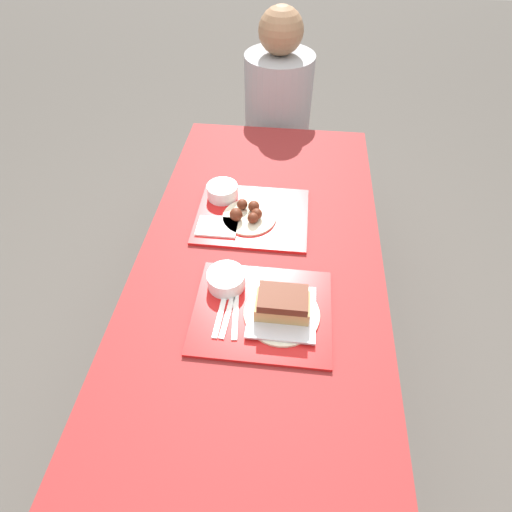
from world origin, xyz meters
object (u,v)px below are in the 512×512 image
bowl_coleslaw_far (222,191)px  person_seated_across (278,98)px  wings_plate_far (248,214)px  tray_near (262,311)px  brisket_sandwich_plate (282,307)px  tray_far (252,216)px  bowl_coleslaw_near (226,279)px

bowl_coleslaw_far → person_seated_across: 0.79m
wings_plate_far → tray_near: bearing=-77.2°
person_seated_across → brisket_sandwich_plate: bearing=-85.4°
bowl_coleslaw_far → tray_near: bearing=-68.3°
person_seated_across → tray_far: bearing=-92.1°
brisket_sandwich_plate → bowl_coleslaw_far: (-0.26, 0.52, -0.01)m
bowl_coleslaw_near → wings_plate_far: bearing=84.8°
tray_near → brisket_sandwich_plate: brisket_sandwich_plate is taller
tray_near → bowl_coleslaw_near: size_ratio=3.48×
tray_far → brisket_sandwich_plate: (0.14, -0.43, 0.04)m
tray_near → bowl_coleslaw_near: bearing=145.1°
tray_far → brisket_sandwich_plate: bearing=-72.2°
tray_far → wings_plate_far: (-0.01, -0.02, 0.02)m
bowl_coleslaw_far → wings_plate_far: 0.16m
bowl_coleslaw_near → bowl_coleslaw_far: size_ratio=1.00×
tray_near → tray_far: bearing=100.6°
bowl_coleslaw_far → person_seated_across: person_seated_across is taller
bowl_coleslaw_near → person_seated_across: (0.07, 1.20, -0.00)m
tray_near → wings_plate_far: size_ratio=2.08×
bowl_coleslaw_near → brisket_sandwich_plate: bearing=-27.2°
bowl_coleslaw_far → person_seated_across: size_ratio=0.16×
bowl_coleslaw_near → person_seated_across: size_ratio=0.16×
wings_plate_far → person_seated_across: (0.04, 0.89, 0.01)m
tray_far → bowl_coleslaw_far: bearing=143.4°
brisket_sandwich_plate → person_seated_across: size_ratio=0.31×
tray_near → wings_plate_far: (-0.09, 0.40, 0.02)m
bowl_coleslaw_near → wings_plate_far: 0.32m
tray_far → bowl_coleslaw_near: (-0.04, -0.33, 0.04)m
bowl_coleslaw_near → bowl_coleslaw_far: bearing=101.1°
brisket_sandwich_plate → tray_far: bearing=107.8°
tray_near → brisket_sandwich_plate: bearing=-7.4°
wings_plate_far → person_seated_across: size_ratio=0.27×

